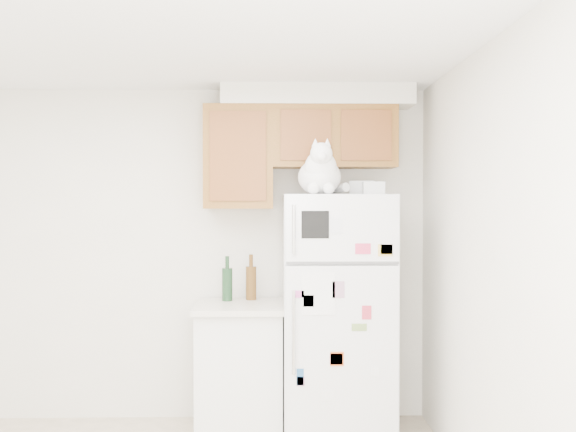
{
  "coord_description": "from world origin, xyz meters",
  "views": [
    {
      "loc": [
        0.75,
        -3.14,
        1.64
      ],
      "look_at": [
        0.85,
        1.55,
        1.55
      ],
      "focal_mm": 42.0,
      "sensor_mm": 36.0,
      "label": 1
    }
  ],
  "objects_px": {
    "refrigerator": "(337,314)",
    "storage_box_back": "(364,188)",
    "base_counter": "(240,367)",
    "storage_box_front": "(374,188)",
    "bottle_amber": "(251,277)",
    "bottle_green": "(227,278)",
    "cat": "(320,174)"
  },
  "relations": [
    {
      "from": "refrigerator",
      "to": "storage_box_back",
      "type": "height_order",
      "value": "storage_box_back"
    },
    {
      "from": "refrigerator",
      "to": "base_counter",
      "type": "bearing_deg",
      "value": 173.9
    },
    {
      "from": "storage_box_front",
      "to": "storage_box_back",
      "type": "bearing_deg",
      "value": 114.58
    },
    {
      "from": "bottle_amber",
      "to": "refrigerator",
      "type": "bearing_deg",
      "value": -22.69
    },
    {
      "from": "base_counter",
      "to": "storage_box_front",
      "type": "distance_m",
      "value": 1.6
    },
    {
      "from": "refrigerator",
      "to": "base_counter",
      "type": "height_order",
      "value": "refrigerator"
    },
    {
      "from": "base_counter",
      "to": "bottle_green",
      "type": "bearing_deg",
      "value": 127.14
    },
    {
      "from": "refrigerator",
      "to": "storage_box_front",
      "type": "xyz_separation_m",
      "value": [
        0.26,
        -0.01,
        0.89
      ]
    },
    {
      "from": "refrigerator",
      "to": "storage_box_back",
      "type": "bearing_deg",
      "value": 31.09
    },
    {
      "from": "storage_box_front",
      "to": "bottle_green",
      "type": "height_order",
      "value": "storage_box_front"
    },
    {
      "from": "refrigerator",
      "to": "base_counter",
      "type": "distance_m",
      "value": 0.79
    },
    {
      "from": "storage_box_back",
      "to": "storage_box_front",
      "type": "relative_size",
      "value": 1.2
    },
    {
      "from": "storage_box_front",
      "to": "base_counter",
      "type": "bearing_deg",
      "value": 177.11
    },
    {
      "from": "refrigerator",
      "to": "base_counter",
      "type": "relative_size",
      "value": 1.85
    },
    {
      "from": "base_counter",
      "to": "storage_box_front",
      "type": "height_order",
      "value": "storage_box_front"
    },
    {
      "from": "storage_box_back",
      "to": "bottle_green",
      "type": "distance_m",
      "value": 1.2
    },
    {
      "from": "bottle_green",
      "to": "cat",
      "type": "bearing_deg",
      "value": -27.64
    },
    {
      "from": "refrigerator",
      "to": "cat",
      "type": "xyz_separation_m",
      "value": [
        -0.13,
        -0.14,
        0.99
      ]
    },
    {
      "from": "base_counter",
      "to": "bottle_green",
      "type": "height_order",
      "value": "bottle_green"
    },
    {
      "from": "storage_box_back",
      "to": "bottle_amber",
      "type": "relative_size",
      "value": 0.53
    },
    {
      "from": "cat",
      "to": "storage_box_front",
      "type": "height_order",
      "value": "cat"
    },
    {
      "from": "storage_box_front",
      "to": "bottle_amber",
      "type": "relative_size",
      "value": 0.44
    },
    {
      "from": "refrigerator",
      "to": "bottle_green",
      "type": "height_order",
      "value": "refrigerator"
    },
    {
      "from": "storage_box_back",
      "to": "storage_box_front",
      "type": "xyz_separation_m",
      "value": [
        0.05,
        -0.13,
        -0.01
      ]
    },
    {
      "from": "storage_box_back",
      "to": "refrigerator",
      "type": "bearing_deg",
      "value": -127.61
    },
    {
      "from": "cat",
      "to": "bottle_green",
      "type": "bearing_deg",
      "value": 152.36
    },
    {
      "from": "bottle_amber",
      "to": "base_counter",
      "type": "bearing_deg",
      "value": -111.22
    },
    {
      "from": "base_counter",
      "to": "cat",
      "type": "height_order",
      "value": "cat"
    },
    {
      "from": "storage_box_back",
      "to": "bottle_amber",
      "type": "bearing_deg",
      "value": -168.13
    },
    {
      "from": "refrigerator",
      "to": "cat",
      "type": "distance_m",
      "value": 1.01
    },
    {
      "from": "refrigerator",
      "to": "storage_box_front",
      "type": "bearing_deg",
      "value": -1.43
    },
    {
      "from": "refrigerator",
      "to": "storage_box_back",
      "type": "xyz_separation_m",
      "value": [
        0.2,
        0.12,
        0.9
      ]
    }
  ]
}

